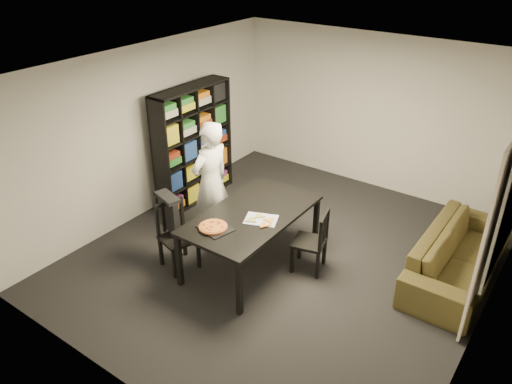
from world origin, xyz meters
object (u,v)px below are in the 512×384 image
Objects in this scene: baking_tray at (215,228)px; sofa at (459,255)px; chair_right at (316,238)px; bookshelf at (193,145)px; person at (211,183)px; dining_table at (252,218)px; pepperoni_pizza at (213,227)px; chair_left at (175,230)px.

baking_tray is 3.14m from sofa.
chair_right is 1.85m from sofa.
bookshelf reaches higher than person.
bookshelf is at bearing 152.15° from dining_table.
pepperoni_pizza is at bearing -58.33° from chair_right.
pepperoni_pizza reaches higher than sofa.
bookshelf is 4.75× the size of baking_tray.
dining_table is at bearing -77.90° from chair_right.
dining_table is 0.89m from person.
baking_tray is (0.70, -0.75, -0.10)m from person.
sofa is (2.49, 1.89, -0.49)m from pepperoni_pizza.
sofa is at bearing 4.67° from bookshelf.
bookshelf is 2.30m from baking_tray.
dining_table is 2.06× the size of chair_left.
baking_tray is 1.14× the size of pepperoni_pizza.
dining_table is at bearing 73.92° from pepperoni_pizza.
pepperoni_pizza is at bearing 127.25° from sofa.
sofa is at bearing 29.64° from dining_table.
chair_left is at bearing -73.07° from chair_right.
chair_left is 0.86m from person.
bookshelf is 2.72m from chair_right.
bookshelf is at bearing 137.52° from pepperoni_pizza.
bookshelf reaches higher than chair_left.
baking_tray is at bearing -41.87° from bookshelf.
chair_left is 2.61× the size of pepperoni_pizza.
person is 0.81× the size of sofa.
chair_right is at bearing 26.06° from dining_table.
person is at bearing -97.94° from chair_right.
dining_table is at bearing 119.64° from sofa.
person reaches higher than sofa.
baking_tray is 0.18× the size of sofa.
sofa is (3.15, 1.90, -0.20)m from chair_left.
baking_tray is (-0.90, -0.92, 0.30)m from chair_right.
dining_table is 2.70m from sofa.
pepperoni_pizza is (-0.02, -0.02, 0.02)m from baking_tray.
bookshelf reaches higher than baking_tray.
chair_right is 0.39× the size of sofa.
bookshelf is 4.24m from sofa.
chair_right is 1.66m from person.
chair_right is (1.58, 0.95, -0.03)m from chair_left.
sofa is (1.57, 0.95, -0.17)m from chair_right.
pepperoni_pizza reaches higher than baking_tray.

